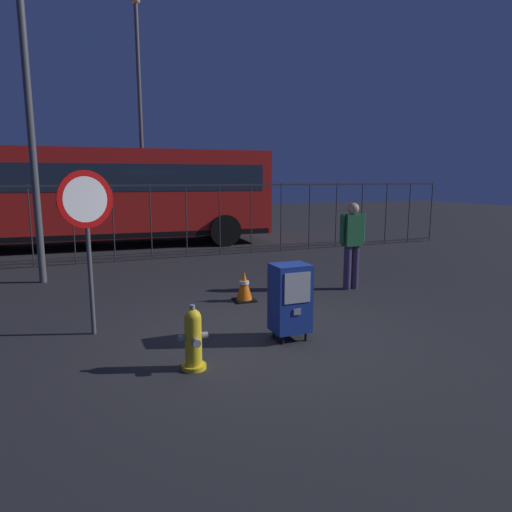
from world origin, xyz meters
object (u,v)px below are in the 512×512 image
at_px(traffic_cone, 244,286).
at_px(bus_near, 101,192).
at_px(fire_hydrant, 193,339).
at_px(street_light_near_left, 140,104).
at_px(street_light_near_right, 23,41).
at_px(newspaper_box_primary, 290,298).
at_px(pedestrian, 352,241).
at_px(bus_far, 43,190).
at_px(stop_sign, 87,218).

distance_m(traffic_cone, bus_near, 8.13).
distance_m(fire_hydrant, street_light_near_left, 12.98).
bearing_deg(street_light_near_right, newspaper_box_primary, -56.77).
bearing_deg(bus_near, pedestrian, -58.56).
relative_size(pedestrian, traffic_cone, 3.15).
bearing_deg(street_light_near_right, bus_far, 92.09).
bearing_deg(stop_sign, street_light_near_left, 77.71).
relative_size(bus_near, bus_far, 0.99).
distance_m(traffic_cone, street_light_near_left, 10.68).
xyz_separation_m(newspaper_box_primary, bus_near, (-1.72, 9.80, 1.14)).
bearing_deg(fire_hydrant, bus_far, 98.44).
distance_m(stop_sign, bus_near, 8.63).
distance_m(stop_sign, bus_far, 12.82).
distance_m(pedestrian, bus_far, 13.33).
relative_size(pedestrian, bus_far, 0.16).
height_order(traffic_cone, street_light_near_right, street_light_near_right).
bearing_deg(stop_sign, pedestrian, 10.01).
relative_size(bus_far, street_light_near_right, 1.30).
relative_size(fire_hydrant, traffic_cone, 1.41).
bearing_deg(newspaper_box_primary, street_light_near_left, 90.61).
xyz_separation_m(traffic_cone, bus_far, (-3.68, 11.95, 1.45)).
distance_m(street_light_near_left, street_light_near_right, 7.45).
height_order(fire_hydrant, pedestrian, pedestrian).
xyz_separation_m(newspaper_box_primary, street_light_near_left, (-0.12, 11.71, 4.16)).
xyz_separation_m(pedestrian, street_light_near_left, (-2.47, 9.67, 3.79)).
height_order(fire_hydrant, bus_near, bus_near).
relative_size(newspaper_box_primary, bus_far, 0.09).
bearing_deg(traffic_cone, bus_near, 103.27).
bearing_deg(bus_far, traffic_cone, -64.73).
xyz_separation_m(fire_hydrant, stop_sign, (-0.99, 1.64, 1.25)).
bearing_deg(bus_far, street_light_near_right, -79.74).
relative_size(newspaper_box_primary, bus_near, 0.10).
bearing_deg(newspaper_box_primary, bus_near, 99.95).
height_order(stop_sign, pedestrian, stop_sign).
height_order(fire_hydrant, newspaper_box_primary, newspaper_box_primary).
bearing_deg(pedestrian, street_light_near_right, 152.58).
relative_size(street_light_near_left, street_light_near_right, 1.01).
distance_m(newspaper_box_primary, stop_sign, 2.89).
height_order(newspaper_box_primary, street_light_near_left, street_light_near_left).
bearing_deg(bus_far, stop_sign, -76.69).
xyz_separation_m(fire_hydrant, street_light_near_right, (-1.81, 5.37, 4.35)).
bearing_deg(stop_sign, bus_near, 85.39).
height_order(fire_hydrant, street_light_near_right, street_light_near_right).
height_order(stop_sign, traffic_cone, stop_sign).
xyz_separation_m(fire_hydrant, street_light_near_left, (1.30, 12.15, 4.38)).
distance_m(newspaper_box_primary, bus_near, 10.02).
xyz_separation_m(bus_far, street_light_near_left, (3.44, -2.26, 3.02)).
bearing_deg(pedestrian, newspaper_box_primary, -138.95).
distance_m(traffic_cone, bus_far, 12.59).
relative_size(newspaper_box_primary, pedestrian, 0.61).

